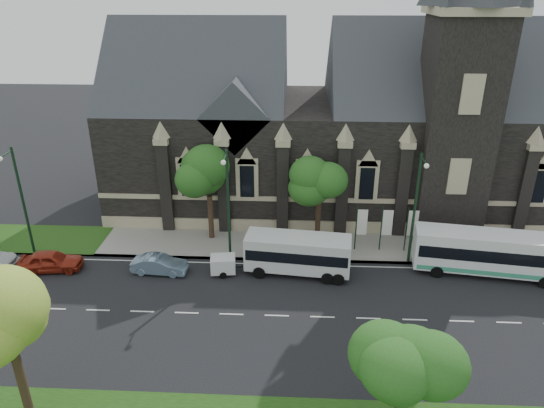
# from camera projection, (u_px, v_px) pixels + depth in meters

# --- Properties ---
(ground) EXTENTS (160.00, 160.00, 0.00)m
(ground) POSITION_uv_depth(u_px,v_px,m) (277.00, 316.00, 32.50)
(ground) COLOR black
(ground) RESTS_ON ground
(sidewalk) EXTENTS (80.00, 5.00, 0.15)m
(sidewalk) POSITION_uv_depth(u_px,v_px,m) (281.00, 245.00, 41.13)
(sidewalk) COLOR gray
(sidewalk) RESTS_ON ground
(museum) EXTENTS (40.00, 17.70, 29.90)m
(museum) POSITION_uv_depth(u_px,v_px,m) (340.00, 122.00, 46.07)
(museum) COLOR black
(museum) RESTS_ON ground
(tree_park_near) EXTENTS (4.42, 4.42, 8.56)m
(tree_park_near) POSITION_uv_depth(u_px,v_px,m) (11.00, 310.00, 22.41)
(tree_park_near) COLOR black
(tree_park_near) RESTS_ON ground
(tree_park_east) EXTENTS (3.40, 3.40, 6.28)m
(tree_park_east) POSITION_uv_depth(u_px,v_px,m) (408.00, 363.00, 21.83)
(tree_park_east) COLOR black
(tree_park_east) RESTS_ON ground
(tree_walk_right) EXTENTS (4.08, 4.08, 7.80)m
(tree_walk_right) POSITION_uv_depth(u_px,v_px,m) (322.00, 176.00, 39.75)
(tree_walk_right) COLOR black
(tree_walk_right) RESTS_ON ground
(tree_walk_left) EXTENTS (3.91, 3.91, 7.64)m
(tree_walk_left) POSITION_uv_depth(u_px,v_px,m) (211.00, 175.00, 40.18)
(tree_walk_left) COLOR black
(tree_walk_left) RESTS_ON ground
(street_lamp_near) EXTENTS (0.36, 1.88, 9.00)m
(street_lamp_near) POSITION_uv_depth(u_px,v_px,m) (416.00, 204.00, 36.43)
(street_lamp_near) COLOR black
(street_lamp_near) RESTS_ON ground
(street_lamp_mid) EXTENTS (0.36, 1.88, 9.00)m
(street_lamp_mid) POSITION_uv_depth(u_px,v_px,m) (228.00, 200.00, 37.06)
(street_lamp_mid) COLOR black
(street_lamp_mid) RESTS_ON ground
(street_lamp_far) EXTENTS (0.36, 1.88, 9.00)m
(street_lamp_far) POSITION_uv_depth(u_px,v_px,m) (20.00, 196.00, 37.79)
(street_lamp_far) COLOR black
(street_lamp_far) RESTS_ON ground
(banner_flag_left) EXTENTS (0.90, 0.10, 4.00)m
(banner_flag_left) POSITION_uv_depth(u_px,v_px,m) (360.00, 225.00, 39.45)
(banner_flag_left) COLOR black
(banner_flag_left) RESTS_ON ground
(banner_flag_center) EXTENTS (0.90, 0.10, 4.00)m
(banner_flag_center) POSITION_uv_depth(u_px,v_px,m) (385.00, 225.00, 39.36)
(banner_flag_center) COLOR black
(banner_flag_center) RESTS_ON ground
(banner_flag_right) EXTENTS (0.90, 0.10, 4.00)m
(banner_flag_right) POSITION_uv_depth(u_px,v_px,m) (410.00, 226.00, 39.27)
(banner_flag_right) COLOR black
(banner_flag_right) RESTS_ON ground
(tour_coach) EXTENTS (11.72, 4.01, 3.35)m
(tour_coach) POSITION_uv_depth(u_px,v_px,m) (494.00, 253.00, 36.40)
(tour_coach) COLOR white
(tour_coach) RESTS_ON ground
(shuttle_bus) EXTENTS (7.99, 3.44, 3.00)m
(shuttle_bus) POSITION_uv_depth(u_px,v_px,m) (298.00, 252.00, 36.68)
(shuttle_bus) COLOR silver
(shuttle_bus) RESTS_ON ground
(box_trailer) EXTENTS (2.72, 1.61, 1.42)m
(box_trailer) POSITION_uv_depth(u_px,v_px,m) (223.00, 264.00, 36.92)
(box_trailer) COLOR silver
(box_trailer) RESTS_ON ground
(sedan) EXTENTS (4.27, 1.74, 1.38)m
(sedan) POSITION_uv_depth(u_px,v_px,m) (160.00, 265.00, 37.08)
(sedan) COLOR #748FA8
(sedan) RESTS_ON ground
(car_far_red) EXTENTS (4.80, 2.38, 1.57)m
(car_far_red) POSITION_uv_depth(u_px,v_px,m) (51.00, 261.00, 37.37)
(car_far_red) COLOR maroon
(car_far_red) RESTS_ON ground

